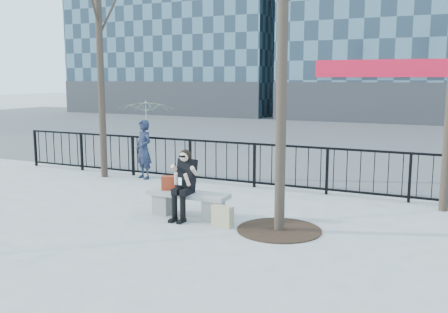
% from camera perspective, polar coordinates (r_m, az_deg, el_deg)
% --- Properties ---
extents(ground, '(120.00, 120.00, 0.00)m').
position_cam_1_polar(ground, '(9.83, -4.12, -6.86)').
color(ground, gray).
rests_on(ground, ground).
extents(street_surface, '(60.00, 23.00, 0.01)m').
position_cam_1_polar(street_surface, '(23.85, 13.69, 2.32)').
color(street_surface, '#474747').
rests_on(street_surface, ground).
extents(railing, '(14.00, 0.06, 1.10)m').
position_cam_1_polar(railing, '(12.34, 2.63, -0.93)').
color(railing, black).
rests_on(railing, ground).
extents(tree_grate, '(1.50, 1.50, 0.02)m').
position_cam_1_polar(tree_grate, '(8.99, 6.32, -8.33)').
color(tree_grate, black).
rests_on(tree_grate, ground).
extents(bench_main, '(1.65, 0.46, 0.49)m').
position_cam_1_polar(bench_main, '(9.75, -4.14, -5.16)').
color(bench_main, slate).
rests_on(bench_main, ground).
extents(seated_woman, '(0.50, 0.64, 1.34)m').
position_cam_1_polar(seated_woman, '(9.53, -4.63, -3.22)').
color(seated_woman, black).
rests_on(seated_woman, ground).
extents(handbag, '(0.37, 0.27, 0.28)m').
position_cam_1_polar(handbag, '(9.89, -6.15, -3.03)').
color(handbag, '#9C2B13').
rests_on(handbag, bench_main).
extents(shopping_bag, '(0.43, 0.23, 0.39)m').
position_cam_1_polar(shopping_bag, '(9.11, -0.18, -6.84)').
color(shopping_bag, '#C3B38A').
rests_on(shopping_bag, ground).
extents(standing_man, '(0.68, 0.57, 1.58)m').
position_cam_1_polar(standing_man, '(13.43, -9.16, 0.80)').
color(standing_man, black).
rests_on(standing_man, ground).
extents(vendor_umbrella, '(2.57, 2.60, 1.86)m').
position_cam_1_polar(vendor_umbrella, '(19.01, -8.91, 3.63)').
color(vendor_umbrella, '#F6FB37').
rests_on(vendor_umbrella, ground).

